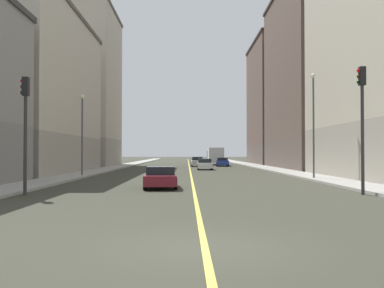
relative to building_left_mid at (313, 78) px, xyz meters
The scene contains 17 objects.
ground_plane 48.87m from the building_left_mid, 109.02° to the right, with size 400.00×400.00×0.00m, color #36372B.
sidewalk_left 13.31m from the building_left_mid, 144.11° to the left, with size 2.73×168.00×0.15m, color #9E9B93.
sidewalk_right 28.06m from the building_left_mid, behind, with size 2.73×168.00×0.15m, color #9E9B93.
lane_center_stripe 19.67m from the building_left_mid, 165.26° to the left, with size 0.16×154.00×0.01m, color #E5D14C.
building_left_mid is the anchor object (origin of this frame).
building_left_far 20.91m from the building_left_mid, 90.00° to the left, with size 8.83×17.97×21.22m.
building_right_midblock 32.99m from the building_left_mid, 160.66° to the right, with size 8.83×23.07×16.06m.
building_right_distant 32.96m from the building_left_mid, 159.99° to the left, with size 8.83×14.71×23.35m.
traffic_light_left_near 35.01m from the building_left_mid, 102.51° to the right, with size 0.40×0.32×6.18m.
traffic_light_right_near 41.62m from the building_left_mid, 125.23° to the right, with size 0.40×0.32×5.64m.
street_lamp_left_near 23.77m from the building_left_mid, 106.27° to the right, with size 0.36×0.36×7.81m.
street_lamp_right_near 31.27m from the building_left_mid, 143.84° to the right, with size 0.36×0.36×6.72m.
car_silver 20.40m from the building_left_mid, 145.88° to the left, with size 1.89×4.40×1.41m.
car_white 17.62m from the building_left_mid, 169.85° to the right, with size 1.89×4.02×1.29m.
car_blue 18.37m from the building_left_mid, 135.28° to the left, with size 1.95×4.49×1.28m.
car_maroon 35.79m from the building_left_mid, 120.58° to the right, with size 1.98×4.28×1.24m.
box_truck 23.55m from the building_left_mid, 121.31° to the left, with size 2.52×7.57×2.83m.
Camera 1 is at (-0.39, -9.31, 2.03)m, focal length 40.74 mm.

